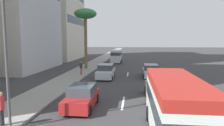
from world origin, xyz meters
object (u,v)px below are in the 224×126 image
van_sixth (116,56)px  pedestrian_near_lamp (1,107)px  car_fourth (158,88)px  car_second (106,72)px  pedestrian_mid_block (81,67)px  street_lamp (8,46)px  minibus_lead (175,106)px  palm_tree (85,16)px  car_fifth (151,71)px  car_third (82,97)px

van_sixth → pedestrian_near_lamp: (-31.19, 3.40, -0.32)m
car_fourth → car_second: bearing=33.7°
pedestrian_near_lamp → pedestrian_mid_block: bearing=116.4°
pedestrian_near_lamp → pedestrian_mid_block: pedestrian_near_lamp is taller
van_sixth → street_lamp: (-31.29, 2.77, 2.84)m
minibus_lead → van_sixth: minibus_lead is taller
pedestrian_near_lamp → pedestrian_mid_block: 15.97m
minibus_lead → car_second: bearing=19.6°
car_second → van_sixth: (16.59, 0.10, 0.68)m
car_second → street_lamp: bearing=-11.1°
pedestrian_mid_block → palm_tree: size_ratio=0.18×
car_second → car_fifth: size_ratio=0.99×
car_second → car_third: 10.92m
minibus_lead → pedestrian_mid_block: (16.11, 8.67, -0.49)m
car_fourth → pedestrian_near_lamp: 11.03m
car_fourth → pedestrian_mid_block: 12.76m
car_fourth → pedestrian_mid_block: bearing=43.1°
pedestrian_near_lamp → street_lamp: size_ratio=0.27×
car_second → street_lamp: street_lamp is taller
car_second → van_sixth: size_ratio=0.93×
pedestrian_near_lamp → pedestrian_mid_block: (15.96, -0.08, -0.07)m
car_second → pedestrian_near_lamp: 15.02m
van_sixth → palm_tree: size_ratio=0.51×
car_fourth → street_lamp: bearing=129.5°
street_lamp → minibus_lead: bearing=-90.3°
car_second → pedestrian_near_lamp: bearing=-13.5°
car_fifth → street_lamp: bearing=152.2°
pedestrian_near_lamp → van_sixth: bearing=110.4°
car_third → van_sixth: size_ratio=0.85×
minibus_lead → street_lamp: 8.58m
car_second → pedestrian_near_lamp: (-14.60, 3.50, 0.36)m
car_third → street_lamp: (-3.78, 2.71, 3.59)m
minibus_lead → car_third: minibus_lead is taller
van_sixth → pedestrian_near_lamp: size_ratio=2.65×
car_fifth → pedestrian_near_lamp: pedestrian_near_lamp is taller
pedestrian_near_lamp → street_lamp: bearing=18.0°
car_second → pedestrian_near_lamp: size_ratio=2.45×
car_fifth → van_sixth: size_ratio=0.94×
car_fourth → van_sixth: bearing=12.4°
minibus_lead → car_third: size_ratio=1.72×
car_fifth → pedestrian_near_lamp: 18.07m
car_fifth → pedestrian_mid_block: 8.88m
pedestrian_near_lamp → palm_tree: bearing=118.2°
car_fourth → street_lamp: street_lamp is taller
pedestrian_near_lamp → street_lamp: street_lamp is taller
car_fifth → van_sixth: van_sixth is taller
van_sixth → pedestrian_near_lamp: bearing=-6.2°
car_fourth → pedestrian_mid_block: size_ratio=2.39×
car_third → street_lamp: size_ratio=0.60×
pedestrian_near_lamp → minibus_lead: bearing=25.7°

